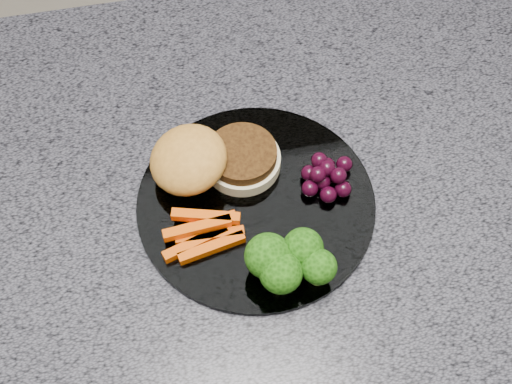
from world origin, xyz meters
TOP-DOWN VIEW (x-y plane):
  - island_cabinet at (0.00, 0.00)m, footprint 1.20×0.60m
  - countertop at (0.00, 0.00)m, footprint 1.20×0.60m
  - plate at (-0.08, -0.04)m, footprint 0.26×0.26m
  - burger at (-0.12, 0.01)m, footprint 0.17×0.11m
  - carrot_sticks at (-0.14, -0.07)m, footprint 0.09×0.06m
  - broccoli at (-0.06, -0.13)m, footprint 0.09×0.07m
  - grape_bunch at (0.01, -0.03)m, footprint 0.06×0.06m

SIDE VIEW (x-z plane):
  - island_cabinet at x=0.00m, z-range 0.00..0.86m
  - countertop at x=0.00m, z-range 0.86..0.90m
  - plate at x=-0.08m, z-range 0.90..0.91m
  - carrot_sticks at x=-0.14m, z-range 0.90..0.92m
  - grape_bunch at x=0.01m, z-range 0.90..0.94m
  - burger at x=-0.12m, z-range 0.90..0.95m
  - broccoli at x=-0.06m, z-range 0.91..0.97m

